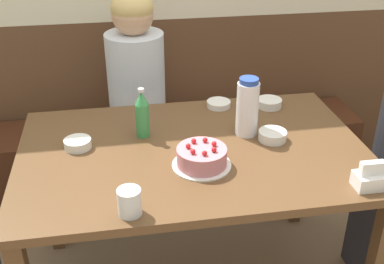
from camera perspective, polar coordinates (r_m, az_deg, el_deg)
name	(u,v)px	position (r m, az deg, el deg)	size (l,w,h in m)	color
bench_seat	(170,157)	(2.94, -2.65, -2.97)	(2.27, 0.38, 0.46)	#472314
dining_table	(193,167)	(2.01, 0.13, -4.22)	(1.41, 0.91, 0.77)	brown
birthday_cake	(202,157)	(1.83, 1.16, -3.01)	(0.23, 0.23, 0.10)	white
water_pitcher	(247,107)	(2.03, 6.59, 2.92)	(0.09, 0.09, 0.26)	white
soju_bottle	(142,114)	(2.02, -5.93, 2.16)	(0.06, 0.06, 0.22)	#388E4C
napkin_holder	(370,178)	(1.82, 20.36, -5.14)	(0.11, 0.08, 0.11)	white
bowl_soup_white	(269,103)	(2.33, 9.15, 3.42)	(0.12, 0.12, 0.04)	white
bowl_rice_small	(219,104)	(2.31, 3.18, 3.34)	(0.11, 0.11, 0.03)	white
bowl_side_dish	(78,144)	(2.01, -13.39, -1.34)	(0.11, 0.11, 0.04)	white
bowl_sauce_shallow	(272,136)	(2.04, 9.52, -0.41)	(0.12, 0.12, 0.04)	white
glass_water_tall	(129,202)	(1.59, -7.42, -8.22)	(0.08, 0.08, 0.09)	silver
person_pale_blue_shirt	(138,113)	(2.65, -6.38, 2.23)	(0.30, 0.34, 1.26)	#33333D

